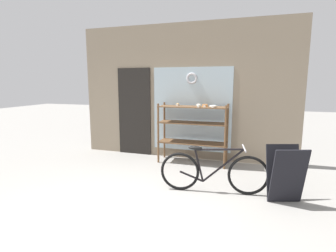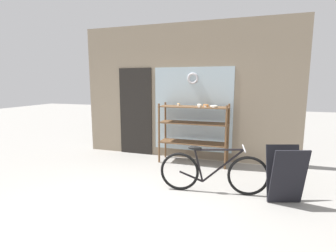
% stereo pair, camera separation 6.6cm
% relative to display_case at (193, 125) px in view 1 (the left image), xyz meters
% --- Properties ---
extents(ground_plane, '(30.00, 30.00, 0.00)m').
position_rel_display_case_xyz_m(ground_plane, '(-0.32, -2.59, -0.84)').
color(ground_plane, gray).
extents(storefront_facade, '(5.04, 0.13, 3.07)m').
position_rel_display_case_xyz_m(storefront_facade, '(-0.36, 0.37, 0.66)').
color(storefront_facade, gray).
rests_on(storefront_facade, ground_plane).
extents(display_case, '(1.49, 0.46, 1.32)m').
position_rel_display_case_xyz_m(display_case, '(0.00, 0.00, 0.00)').
color(display_case, brown).
rests_on(display_case, ground_plane).
extents(bicycle, '(1.71, 0.46, 0.77)m').
position_rel_display_case_xyz_m(bicycle, '(0.65, -1.45, -0.50)').
color(bicycle, black).
rests_on(bicycle, ground_plane).
extents(sandwich_board, '(0.59, 0.52, 0.84)m').
position_rel_display_case_xyz_m(sandwich_board, '(1.72, -1.46, -0.42)').
color(sandwich_board, black).
rests_on(sandwich_board, ground_plane).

